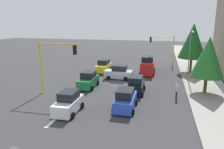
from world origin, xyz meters
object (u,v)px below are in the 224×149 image
(car_green, at_px, (88,80))
(car_white, at_px, (68,103))
(street_lamp_curbside, at_px, (190,49))
(tree_roadside_near, at_px, (208,57))
(tree_roadside_mid, at_px, (193,41))
(traffic_signal_near_right, at_px, (55,58))
(delivery_van_red, at_px, (148,66))
(car_silver, at_px, (119,73))
(car_blue, at_px, (125,100))
(car_black, at_px, (136,85))
(car_yellow, at_px, (104,66))
(traffic_signal_far_left, at_px, (163,44))
(pedestrian_crossing, at_px, (177,91))

(car_green, distance_m, car_white, 7.65)
(street_lamp_curbside, xyz_separation_m, tree_roadside_near, (5.61, 1.30, -0.13))
(tree_roadside_mid, height_order, car_white, tree_roadside_mid)
(traffic_signal_near_right, relative_size, tree_roadside_mid, 0.76)
(tree_roadside_near, relative_size, delivery_van_red, 1.34)
(delivery_van_red, relative_size, car_silver, 1.23)
(traffic_signal_near_right, bearing_deg, car_white, 37.75)
(traffic_signal_near_right, distance_m, car_blue, 9.08)
(delivery_van_red, height_order, car_black, delivery_van_red)
(car_silver, distance_m, car_yellow, 4.96)
(tree_roadside_near, bearing_deg, car_silver, -110.38)
(car_green, relative_size, car_silver, 1.00)
(traffic_signal_far_left, relative_size, car_black, 1.39)
(traffic_signal_near_right, height_order, street_lamp_curbside, street_lamp_curbside)
(car_green, bearing_deg, car_black, 82.61)
(car_white, relative_size, car_blue, 0.94)
(delivery_van_red, distance_m, car_black, 9.45)
(traffic_signal_far_left, relative_size, traffic_signal_near_right, 0.90)
(car_silver, relative_size, car_white, 1.06)
(traffic_signal_far_left, bearing_deg, car_silver, -26.16)
(tree_roadside_mid, bearing_deg, car_white, -34.20)
(traffic_signal_near_right, xyz_separation_m, tree_roadside_near, (-4.00, 16.22, 0.10))
(car_white, relative_size, car_yellow, 0.90)
(car_black, bearing_deg, tree_roadside_mid, 147.96)
(street_lamp_curbside, bearing_deg, pedestrian_crossing, -13.42)
(delivery_van_red, relative_size, car_yellow, 1.18)
(pedestrian_crossing, bearing_deg, delivery_van_red, -160.04)
(car_yellow, bearing_deg, street_lamp_curbside, 80.26)
(tree_roadside_near, relative_size, car_blue, 1.64)
(tree_roadside_mid, xyz_separation_m, car_silver, (6.00, -10.27, -4.12))
(car_yellow, bearing_deg, pedestrian_crossing, 46.34)
(car_green, distance_m, car_blue, 7.97)
(tree_roadside_near, relative_size, tree_roadside_mid, 0.84)
(car_black, distance_m, car_yellow, 11.17)
(tree_roadside_mid, xyz_separation_m, pedestrian_crossing, (12.46, -2.73, -4.11))
(car_yellow, height_order, pedestrian_crossing, car_yellow)
(tree_roadside_near, height_order, car_silver, tree_roadside_near)
(car_green, height_order, car_white, same)
(car_black, distance_m, car_blue, 4.90)
(tree_roadside_mid, bearing_deg, traffic_signal_far_left, -143.93)
(delivery_van_red, distance_m, car_silver, 5.48)
(traffic_signal_near_right, relative_size, car_green, 1.50)
(traffic_signal_near_right, bearing_deg, street_lamp_curbside, 122.78)
(car_silver, height_order, car_yellow, same)
(delivery_van_red, bearing_deg, car_silver, -43.24)
(traffic_signal_near_right, height_order, pedestrian_crossing, traffic_signal_near_right)
(traffic_signal_far_left, bearing_deg, delivery_van_red, -15.01)
(street_lamp_curbside, distance_m, pedestrian_crossing, 8.99)
(traffic_signal_far_left, xyz_separation_m, car_blue, (22.32, -3.18, -2.84))
(car_yellow, relative_size, pedestrian_crossing, 2.39)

